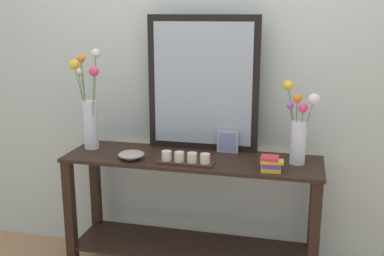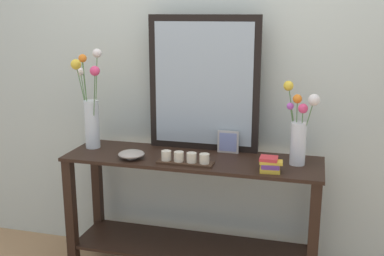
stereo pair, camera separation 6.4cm
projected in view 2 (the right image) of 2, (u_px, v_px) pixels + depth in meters
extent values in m
cube|color=beige|center=(206.00, 57.00, 2.91)|extent=(6.40, 0.08, 2.70)
cube|color=black|center=(192.00, 159.00, 2.73)|extent=(1.50, 0.43, 0.02)
cube|color=black|center=(192.00, 247.00, 2.87)|extent=(1.44, 0.39, 0.02)
cube|color=black|center=(71.00, 221.00, 2.84)|extent=(0.06, 0.06, 0.77)
cube|color=black|center=(312.00, 251.00, 2.48)|extent=(0.06, 0.06, 0.77)
cube|color=black|center=(98.00, 198.00, 3.17)|extent=(0.06, 0.06, 0.77)
cube|color=black|center=(314.00, 222.00, 2.81)|extent=(0.06, 0.06, 0.77)
cube|color=black|center=(204.00, 84.00, 2.80)|extent=(0.68, 0.03, 0.81)
cube|color=#9EADB7|center=(203.00, 84.00, 2.79)|extent=(0.60, 0.00, 0.73)
cylinder|color=silver|center=(92.00, 124.00, 2.89)|extent=(0.09, 0.09, 0.30)
cylinder|color=#4C753D|center=(87.00, 102.00, 2.85)|extent=(0.01, 0.05, 0.54)
sphere|color=orange|center=(82.00, 58.00, 2.76)|extent=(0.05, 0.05, 0.05)
cylinder|color=#4C753D|center=(94.00, 109.00, 2.82)|extent=(0.09, 0.10, 0.48)
sphere|color=#EA4275|center=(95.00, 71.00, 2.70)|extent=(0.06, 0.06, 0.06)
cylinder|color=#4C753D|center=(86.00, 108.00, 2.94)|extent=(0.10, 0.10, 0.44)
sphere|color=silver|center=(80.00, 72.00, 2.94)|extent=(0.05, 0.05, 0.05)
cylinder|color=#4C753D|center=(96.00, 99.00, 2.88)|extent=(0.02, 0.06, 0.56)
sphere|color=silver|center=(97.00, 53.00, 2.84)|extent=(0.06, 0.06, 0.06)
cylinder|color=#4C753D|center=(86.00, 105.00, 2.88)|extent=(0.11, 0.02, 0.50)
sphere|color=yellow|center=(76.00, 64.00, 2.84)|extent=(0.06, 0.06, 0.06)
cylinder|color=#4C753D|center=(86.00, 101.00, 2.94)|extent=(0.10, 0.12, 0.53)
sphere|color=silver|center=(81.00, 57.00, 2.94)|extent=(0.04, 0.04, 0.04)
cylinder|color=silver|center=(298.00, 144.00, 2.58)|extent=(0.09, 0.09, 0.24)
cylinder|color=#4C753D|center=(294.00, 123.00, 2.61)|extent=(0.09, 0.09, 0.41)
sphere|color=yellow|center=(288.00, 86.00, 2.61)|extent=(0.06, 0.06, 0.06)
cylinder|color=#4C753D|center=(305.00, 131.00, 2.54)|extent=(0.08, 0.04, 0.36)
sphere|color=silver|center=(314.00, 100.00, 2.47)|extent=(0.06, 0.06, 0.06)
cylinder|color=#4C753D|center=(301.00, 135.00, 2.56)|extent=(0.01, 0.02, 0.30)
sphere|color=#EA4275|center=(303.00, 109.00, 2.52)|extent=(0.05, 0.05, 0.05)
cylinder|color=#4C753D|center=(294.00, 133.00, 2.59)|extent=(0.07, 0.03, 0.30)
sphere|color=#B24CB7|center=(290.00, 106.00, 2.57)|extent=(0.04, 0.04, 0.04)
cylinder|color=#4C753D|center=(296.00, 131.00, 2.56)|extent=(0.01, 0.04, 0.35)
sphere|color=orange|center=(297.00, 99.00, 2.54)|extent=(0.05, 0.05, 0.05)
cube|color=#382316|center=(185.00, 163.00, 2.61)|extent=(0.32, 0.09, 0.01)
cylinder|color=beige|center=(166.00, 155.00, 2.63)|extent=(0.06, 0.06, 0.05)
cylinder|color=beige|center=(179.00, 157.00, 2.61)|extent=(0.06, 0.06, 0.05)
cylinder|color=beige|center=(192.00, 158.00, 2.60)|extent=(0.06, 0.06, 0.05)
cylinder|color=beige|center=(204.00, 159.00, 2.58)|extent=(0.06, 0.06, 0.05)
cube|color=#B7B2AD|center=(228.00, 142.00, 2.80)|extent=(0.13, 0.01, 0.14)
cube|color=#7C89BF|center=(228.00, 142.00, 2.80)|extent=(0.10, 0.00, 0.11)
cylinder|color=#9E9389|center=(132.00, 158.00, 2.71)|extent=(0.06, 0.06, 0.01)
ellipsoid|color=#9E9389|center=(131.00, 154.00, 2.70)|extent=(0.15, 0.15, 0.04)
cube|color=gold|center=(270.00, 170.00, 2.48)|extent=(0.11, 0.09, 0.02)
cube|color=#663884|center=(270.00, 166.00, 2.48)|extent=(0.10, 0.09, 0.02)
cube|color=gold|center=(271.00, 162.00, 2.47)|extent=(0.13, 0.08, 0.02)
cube|color=#C63338|center=(269.00, 159.00, 2.48)|extent=(0.09, 0.09, 0.02)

